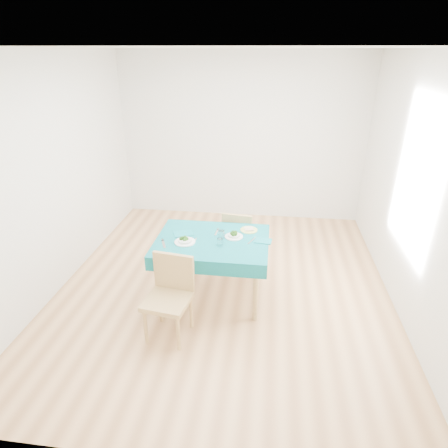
# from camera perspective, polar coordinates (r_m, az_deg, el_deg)

# --- Properties ---
(room_shell) EXTENTS (4.02, 4.52, 2.73)m
(room_shell) POSITION_cam_1_polar(r_m,az_deg,el_deg) (4.14, 0.00, 6.25)
(room_shell) COLOR #AB7647
(room_shell) RESTS_ON ground
(table) EXTENTS (1.25, 0.95, 0.76)m
(table) POSITION_cam_1_polar(r_m,az_deg,el_deg) (4.37, -1.76, -6.81)
(table) COLOR #095D65
(table) RESTS_ON ground
(chair_near) EXTENTS (0.49, 0.53, 1.07)m
(chair_near) POSITION_cam_1_polar(r_m,az_deg,el_deg) (3.76, -8.71, -10.13)
(chair_near) COLOR #A9864F
(chair_near) RESTS_ON ground
(chair_far) EXTENTS (0.43, 0.46, 0.95)m
(chair_far) POSITION_cam_1_polar(r_m,az_deg,el_deg) (4.89, 2.36, -1.86)
(chair_far) COLOR #A9864F
(chair_far) RESTS_ON ground
(bowl_near) EXTENTS (0.23, 0.23, 0.07)m
(bowl_near) POSITION_cam_1_polar(r_m,az_deg,el_deg) (4.13, -5.99, -2.37)
(bowl_near) COLOR white
(bowl_near) RESTS_ON table
(bowl_far) EXTENTS (0.21, 0.21, 0.06)m
(bowl_far) POSITION_cam_1_polar(r_m,az_deg,el_deg) (4.22, 1.52, -1.63)
(bowl_far) COLOR white
(bowl_far) RESTS_ON table
(fork_near) EXTENTS (0.10, 0.19, 0.00)m
(fork_near) POSITION_cam_1_polar(r_m,az_deg,el_deg) (4.14, -9.18, -3.01)
(fork_near) COLOR silver
(fork_near) RESTS_ON table
(knife_near) EXTENTS (0.03, 0.19, 0.00)m
(knife_near) POSITION_cam_1_polar(r_m,az_deg,el_deg) (4.13, -4.58, -2.76)
(knife_near) COLOR silver
(knife_near) RESTS_ON table
(fork_far) EXTENTS (0.03, 0.17, 0.00)m
(fork_far) POSITION_cam_1_polar(r_m,az_deg,el_deg) (4.34, -1.13, -1.25)
(fork_far) COLOR silver
(fork_far) RESTS_ON table
(knife_far) EXTENTS (0.09, 0.19, 0.00)m
(knife_far) POSITION_cam_1_polar(r_m,az_deg,el_deg) (4.17, 4.29, -2.52)
(knife_far) COLOR silver
(knife_far) RESTS_ON table
(napkin_near) EXTENTS (0.26, 0.22, 0.01)m
(napkin_near) POSITION_cam_1_polar(r_m,az_deg,el_deg) (4.32, -6.24, -1.47)
(napkin_near) COLOR #0D6970
(napkin_near) RESTS_ON table
(napkin_far) EXTENTS (0.20, 0.15, 0.01)m
(napkin_far) POSITION_cam_1_polar(r_m,az_deg,el_deg) (4.16, 5.96, -2.58)
(napkin_far) COLOR #0D6970
(napkin_far) RESTS_ON table
(tumbler_center) EXTENTS (0.07, 0.07, 0.09)m
(tumbler_center) POSITION_cam_1_polar(r_m,az_deg,el_deg) (4.20, -0.39, -1.56)
(tumbler_center) COLOR white
(tumbler_center) RESTS_ON table
(tumbler_side) EXTENTS (0.06, 0.06, 0.08)m
(tumbler_side) POSITION_cam_1_polar(r_m,az_deg,el_deg) (4.04, -0.63, -2.76)
(tumbler_side) COLOR white
(tumbler_side) RESTS_ON table
(side_plate) EXTENTS (0.20, 0.20, 0.01)m
(side_plate) POSITION_cam_1_polar(r_m,az_deg,el_deg) (4.40, 3.81, -0.91)
(side_plate) COLOR #C4CE64
(side_plate) RESTS_ON table
(bread_slice) EXTENTS (0.12, 0.12, 0.02)m
(bread_slice) POSITION_cam_1_polar(r_m,az_deg,el_deg) (4.39, 3.82, -0.76)
(bread_slice) COLOR beige
(bread_slice) RESTS_ON side_plate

